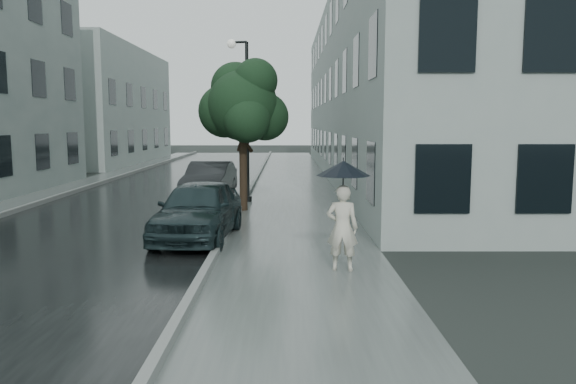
{
  "coord_description": "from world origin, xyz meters",
  "views": [
    {
      "loc": [
        -0.06,
        -10.53,
        2.8
      ],
      "look_at": [
        -0.03,
        1.61,
        1.3
      ],
      "focal_mm": 35.0,
      "sensor_mm": 36.0,
      "label": 1
    }
  ],
  "objects_px": {
    "street_tree": "(243,105)",
    "lamp_post": "(243,110)",
    "pedestrian": "(342,228)",
    "car_near": "(198,209)",
    "car_far": "(210,180)"
  },
  "relations": [
    {
      "from": "street_tree",
      "to": "lamp_post",
      "type": "xyz_separation_m",
      "value": [
        -0.14,
        1.98,
        -0.13
      ]
    },
    {
      "from": "pedestrian",
      "to": "car_near",
      "type": "bearing_deg",
      "value": -33.66
    },
    {
      "from": "car_far",
      "to": "pedestrian",
      "type": "bearing_deg",
      "value": -65.68
    },
    {
      "from": "car_near",
      "to": "pedestrian",
      "type": "bearing_deg",
      "value": -38.56
    },
    {
      "from": "car_near",
      "to": "car_far",
      "type": "distance_m",
      "value": 7.24
    },
    {
      "from": "pedestrian",
      "to": "street_tree",
      "type": "xyz_separation_m",
      "value": [
        -2.44,
        7.49,
        2.54
      ]
    },
    {
      "from": "car_near",
      "to": "lamp_post",
      "type": "bearing_deg",
      "value": 89.03
    },
    {
      "from": "lamp_post",
      "to": "street_tree",
      "type": "bearing_deg",
      "value": -72.65
    },
    {
      "from": "car_near",
      "to": "car_far",
      "type": "bearing_deg",
      "value": 100.06
    },
    {
      "from": "pedestrian",
      "to": "car_far",
      "type": "xyz_separation_m",
      "value": [
        -3.9,
        10.18,
        -0.14
      ]
    },
    {
      "from": "street_tree",
      "to": "car_near",
      "type": "xyz_separation_m",
      "value": [
        -0.75,
        -4.52,
        -2.65
      ]
    },
    {
      "from": "pedestrian",
      "to": "lamp_post",
      "type": "distance_m",
      "value": 10.1
    },
    {
      "from": "street_tree",
      "to": "lamp_post",
      "type": "relative_size",
      "value": 0.84
    },
    {
      "from": "street_tree",
      "to": "car_near",
      "type": "distance_m",
      "value": 5.29
    },
    {
      "from": "lamp_post",
      "to": "car_near",
      "type": "bearing_deg",
      "value": -82.03
    }
  ]
}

